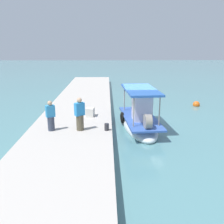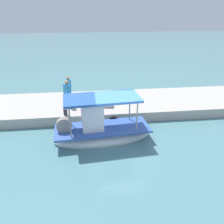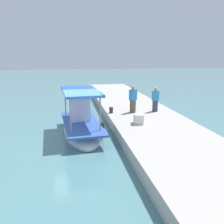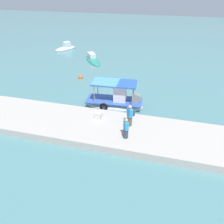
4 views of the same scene
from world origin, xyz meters
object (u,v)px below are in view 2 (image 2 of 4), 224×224
object	(u,v)px
main_fishing_boat	(101,131)
fisherman_by_crate	(67,95)
mooring_bollard	(65,112)
cargo_crate	(107,103)
fisherman_near_bollard	(69,88)

from	to	relation	value
main_fishing_boat	fisherman_by_crate	world-z (taller)	main_fishing_boat
mooring_bollard	cargo_crate	bearing A→B (deg)	-158.71
main_fishing_boat	fisherman_by_crate	xyz separation A→B (m)	(1.92, -3.43, 0.93)
mooring_bollard	main_fishing_boat	bearing A→B (deg)	134.77
fisherman_by_crate	mooring_bollard	world-z (taller)	fisherman_by_crate
fisherman_by_crate	cargo_crate	size ratio (longest dim) A/B	2.97
main_fishing_boat	fisherman_near_bollard	distance (m)	5.38
fisherman_near_bollard	fisherman_by_crate	world-z (taller)	fisherman_by_crate
main_fishing_boat	cargo_crate	distance (m)	3.16
fisherman_near_bollard	cargo_crate	xyz separation A→B (m)	(-2.60, 1.89, -0.46)
main_fishing_boat	mooring_bollard	distance (m)	2.87
fisherman_near_bollard	main_fishing_boat	bearing A→B (deg)	111.36
fisherman_near_bollard	fisherman_by_crate	xyz separation A→B (m)	(-0.02, 1.52, 0.07)
mooring_bollard	cargo_crate	xyz separation A→B (m)	(-2.67, -1.04, 0.08)
main_fishing_boat	cargo_crate	xyz separation A→B (m)	(-0.66, -3.06, 0.40)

